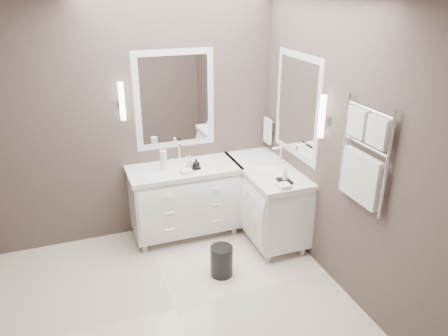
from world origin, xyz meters
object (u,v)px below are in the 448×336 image
object	(u,v)px
vanity_right	(266,197)
waste_bin	(222,261)
towel_ladder	(363,161)
vanity_back	(185,196)

from	to	relation	value
vanity_right	waste_bin	world-z (taller)	vanity_right
waste_bin	vanity_right	bearing A→B (deg)	36.98
vanity_right	waste_bin	distance (m)	0.99
towel_ladder	waste_bin	world-z (taller)	towel_ladder
vanity_back	towel_ladder	size ratio (longest dim) A/B	1.38
waste_bin	towel_ladder	bearing A→B (deg)	-37.10
vanity_back	vanity_right	world-z (taller)	same
towel_ladder	vanity_right	bearing A→B (deg)	99.84
vanity_back	waste_bin	xyz separation A→B (m)	(0.13, -0.89, -0.33)
vanity_right	towel_ladder	xyz separation A→B (m)	(0.23, -1.30, 0.91)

